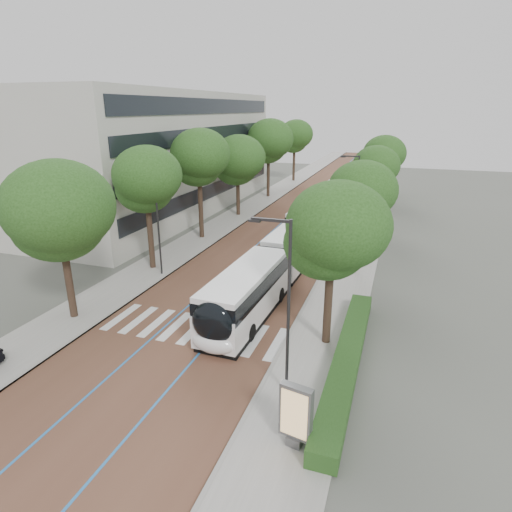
{
  "coord_description": "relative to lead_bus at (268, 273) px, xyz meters",
  "views": [
    {
      "loc": [
        10.75,
        -18.74,
        12.22
      ],
      "look_at": [
        1.59,
        8.02,
        2.4
      ],
      "focal_mm": 30.0,
      "sensor_mm": 36.0,
      "label": 1
    }
  ],
  "objects": [
    {
      "name": "trees_right",
      "position": [
        4.95,
        16.82,
        4.24
      ],
      "size": [
        5.87,
        47.55,
        8.39
      ],
      "color": "black",
      "rests_on": "ground"
    },
    {
      "name": "sidewalk_right",
      "position": [
        4.75,
        32.92,
        -1.57
      ],
      "size": [
        4.0,
        140.0,
        0.12
      ],
      "primitive_type": "cube",
      "color": "gray",
      "rests_on": "ground"
    },
    {
      "name": "road",
      "position": [
        -2.75,
        32.92,
        -1.62
      ],
      "size": [
        11.0,
        140.0,
        0.02
      ],
      "primitive_type": "cube",
      "color": "brown",
      "rests_on": "ground"
    },
    {
      "name": "bus_queued_1",
      "position": [
        -0.14,
        28.8,
        -0.0
      ],
      "size": [
        3.05,
        12.49,
        3.2
      ],
      "rotation": [
        0.0,
        0.0,
        -0.04
      ],
      "color": "white",
      "rests_on": "ground"
    },
    {
      "name": "zebra_crossing",
      "position": [
        -2.55,
        -6.08,
        -1.6
      ],
      "size": [
        10.55,
        3.6,
        0.01
      ],
      "color": "silver",
      "rests_on": "ground"
    },
    {
      "name": "lamp_post_left",
      "position": [
        -8.85,
        0.92,
        2.49
      ],
      "size": [
        0.14,
        0.14,
        8.0
      ],
      "primitive_type": "cylinder",
      "color": "#29292B",
      "rests_on": "sidewalk_left"
    },
    {
      "name": "trees_left",
      "position": [
        -10.25,
        18.81,
        5.36
      ],
      "size": [
        6.45,
        60.95,
        10.31
      ],
      "color": "black",
      "rests_on": "ground"
    },
    {
      "name": "lane_line_right",
      "position": [
        -1.15,
        32.92,
        -1.6
      ],
      "size": [
        0.12,
        126.0,
        0.01
      ],
      "primitive_type": "cube",
      "color": "#246CB7",
      "rests_on": "road"
    },
    {
      "name": "sidewalk_left",
      "position": [
        -10.25,
        32.92,
        -1.57
      ],
      "size": [
        4.0,
        140.0,
        0.12
      ],
      "primitive_type": "cube",
      "color": "gray",
      "rests_on": "ground"
    },
    {
      "name": "hedge",
      "position": [
        6.35,
        -7.08,
        -1.11
      ],
      "size": [
        1.2,
        14.0,
        0.8
      ],
      "primitive_type": "cube",
      "color": "#1D4216",
      "rests_on": "sidewalk_right"
    },
    {
      "name": "bus_queued_0",
      "position": [
        -0.28,
        15.9,
        -0.0
      ],
      "size": [
        2.84,
        12.46,
        3.2
      ],
      "rotation": [
        0.0,
        0.0,
        -0.03
      ],
      "color": "white",
      "rests_on": "ground"
    },
    {
      "name": "streetlight_far",
      "position": [
        3.87,
        14.92,
        3.19
      ],
      "size": [
        1.82,
        0.2,
        8.0
      ],
      "color": "#29292B",
      "rests_on": "sidewalk_right"
    },
    {
      "name": "lane_line_left",
      "position": [
        -4.35,
        32.92,
        -1.6
      ],
      "size": [
        0.12,
        126.0,
        0.01
      ],
      "primitive_type": "cube",
      "color": "#246CB7",
      "rests_on": "road"
    },
    {
      "name": "ad_panel",
      "position": [
        5.19,
        -13.05,
        -0.14
      ],
      "size": [
        1.3,
        0.58,
        2.61
      ],
      "rotation": [
        0.0,
        0.0,
        -0.19
      ],
      "color": "#59595B",
      "rests_on": "sidewalk_right"
    },
    {
      "name": "streetlight_near",
      "position": [
        3.87,
        -10.08,
        3.19
      ],
      "size": [
        1.82,
        0.2,
        8.0
      ],
      "color": "#29292B",
      "rests_on": "sidewalk_right"
    },
    {
      "name": "kerb_left",
      "position": [
        -8.35,
        32.92,
        -1.57
      ],
      "size": [
        0.2,
        140.0,
        0.14
      ],
      "primitive_type": "cube",
      "color": "gray",
      "rests_on": "ground"
    },
    {
      "name": "office_building",
      "position": [
        -22.22,
        20.92,
        5.37
      ],
      "size": [
        18.11,
        40.0,
        14.0
      ],
      "color": "#A4A398",
      "rests_on": "ground"
    },
    {
      "name": "ground",
      "position": [
        -2.75,
        -7.08,
        -1.63
      ],
      "size": [
        160.0,
        160.0,
        0.0
      ],
      "primitive_type": "plane",
      "color": "#51544C",
      "rests_on": "ground"
    },
    {
      "name": "lead_bus",
      "position": [
        0.0,
        0.0,
        0.0
      ],
      "size": [
        3.1,
        18.47,
        3.2
      ],
      "rotation": [
        0.0,
        0.0,
        -0.03
      ],
      "color": "black",
      "rests_on": "ground"
    },
    {
      "name": "kerb_right",
      "position": [
        2.85,
        32.92,
        -1.57
      ],
      "size": [
        0.2,
        140.0,
        0.14
      ],
      "primitive_type": "cube",
      "color": "gray",
      "rests_on": "ground"
    }
  ]
}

